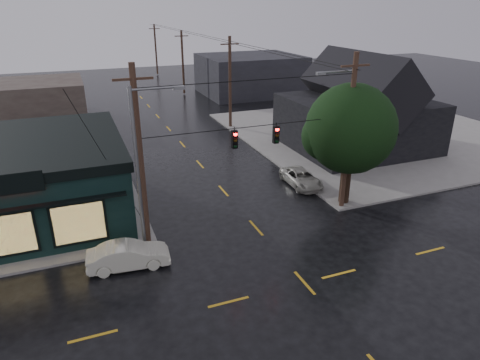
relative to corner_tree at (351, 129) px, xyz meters
name	(u,v)px	position (x,y,z in m)	size (l,w,h in m)	color
ground_plane	(304,283)	(-7.00, -7.00, -5.27)	(160.00, 160.00, 0.00)	black
sidewalk_ne	(377,133)	(13.00, 13.00, -5.19)	(28.00, 28.00, 0.15)	gray
ne_building	(359,101)	(8.00, 10.00, -0.80)	(12.60, 11.60, 8.75)	black
corner_tree	(351,129)	(0.00, 0.00, 0.00)	(5.86, 5.86, 8.08)	black
utility_pole_nw	(149,244)	(-13.50, -0.50, -5.27)	(2.00, 0.32, 10.15)	#362118
utility_pole_ne	(341,207)	(-0.50, -0.50, -5.27)	(2.00, 0.32, 10.15)	#362118
utility_pole_far_a	(230,127)	(-0.50, 21.00, -5.27)	(2.00, 0.32, 9.65)	#362118
utility_pole_far_b	(184,94)	(-0.50, 41.00, -5.27)	(2.00, 0.32, 9.15)	#362118
utility_pole_far_c	(158,75)	(-0.50, 61.00, -5.27)	(2.00, 0.32, 9.15)	#362118
span_signal_assembly	(255,136)	(-6.90, -0.50, 0.43)	(13.00, 0.48, 1.23)	black
streetlight_nw	(146,251)	(-13.80, -1.20, -5.27)	(5.40, 0.30, 9.15)	gray
streetlight_ne	(341,202)	(0.00, 0.20, -5.27)	(5.40, 0.30, 9.15)	gray
bg_building_west	(30,101)	(-21.00, 33.00, -3.07)	(12.00, 10.00, 4.40)	#3A2D2A
bg_building_east	(250,75)	(9.00, 38.00, -2.47)	(14.00, 12.00, 5.60)	#232327
sedan_cream	(128,255)	(-14.84, -2.40, -4.58)	(1.46, 4.19, 1.38)	silver
suv_silver	(301,178)	(-1.19, 3.80, -4.68)	(1.96, 4.25, 1.18)	#ABA99E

